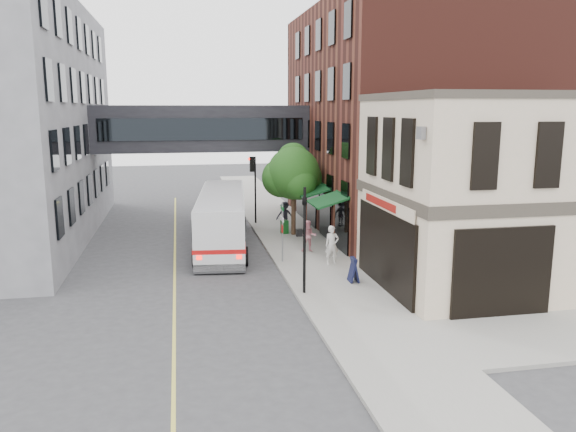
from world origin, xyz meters
name	(u,v)px	position (x,y,z in m)	size (l,w,h in m)	color
ground	(305,313)	(0.00, 0.00, 0.00)	(120.00, 120.00, 0.00)	#38383A
sidewalk_main	(287,232)	(2.00, 14.00, 0.07)	(4.00, 60.00, 0.15)	gray
corner_building	(495,192)	(8.97, 2.00, 4.21)	(10.19, 8.12, 8.45)	beige
brick_building	(403,121)	(9.98, 15.00, 6.99)	(13.76, 18.00, 14.00)	#4E1F18
skyway_bridge	(202,128)	(-3.00, 18.00, 6.50)	(14.00, 3.18, 3.00)	black
traffic_signal_near	(304,227)	(0.37, 2.00, 2.98)	(0.44, 0.22, 4.60)	black
traffic_signal_far	(253,176)	(0.26, 17.00, 3.34)	(0.53, 0.28, 4.50)	black
street_sign_pole	(282,227)	(0.39, 7.00, 1.93)	(0.08, 0.75, 3.00)	gray
street_tree	(293,173)	(2.19, 13.22, 3.91)	(3.80, 3.20, 5.60)	#382619
lane_marking	(175,255)	(-5.00, 10.00, 0.01)	(0.12, 40.00, 0.01)	#D8CC4C
bus	(222,217)	(-2.30, 11.32, 1.72)	(3.74, 11.62, 3.07)	silver
pedestrian_a	(332,245)	(2.74, 6.08, 1.12)	(0.71, 0.46, 1.94)	silver
pedestrian_b	(309,236)	(2.16, 8.69, 1.01)	(0.84, 0.65, 1.72)	pink
pedestrian_c	(285,215)	(2.02, 14.84, 1.02)	(1.13, 0.65, 1.75)	black
newspaper_box	(284,227)	(1.71, 13.37, 0.56)	(0.41, 0.37, 0.83)	#124F1A
sandwich_board	(354,270)	(2.90, 3.04, 0.71)	(0.40, 0.62, 1.11)	#111433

